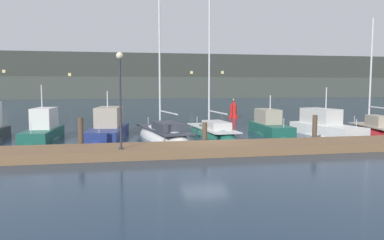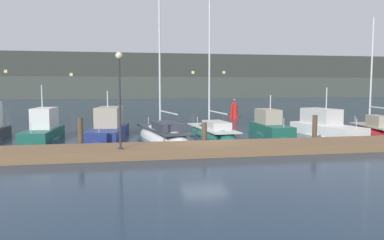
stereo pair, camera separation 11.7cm
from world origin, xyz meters
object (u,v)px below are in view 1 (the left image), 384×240
at_px(motorboat_berth_7, 325,130).
at_px(sailboat_berth_8, 372,131).
at_px(motorboat_berth_3, 108,133).
at_px(dock_lamppost, 120,86).
at_px(sailboat_berth_5, 212,134).
at_px(sailboat_berth_4, 163,137).
at_px(motorboat_berth_6, 270,131).
at_px(motorboat_berth_2, 43,134).
at_px(channel_buoy, 233,111).

distance_m(motorboat_berth_7, sailboat_berth_8, 3.68).
height_order(motorboat_berth_3, dock_lamppost, dock_lamppost).
bearing_deg(sailboat_berth_5, motorboat_berth_3, 178.41).
height_order(sailboat_berth_4, motorboat_berth_6, sailboat_berth_4).
distance_m(motorboat_berth_2, motorboat_berth_6, 15.04).
distance_m(sailboat_berth_4, motorboat_berth_6, 7.53).
relative_size(sailboat_berth_5, motorboat_berth_7, 1.62).
bearing_deg(motorboat_berth_6, sailboat_berth_8, -6.49).
xyz_separation_m(sailboat_berth_4, dock_lamppost, (-2.70, -6.40, 3.34)).
distance_m(sailboat_berth_5, sailboat_berth_8, 11.50).
xyz_separation_m(sailboat_berth_5, sailboat_berth_8, (11.42, -1.39, 0.07)).
xyz_separation_m(motorboat_berth_2, channel_buoy, (16.69, 13.80, 0.37)).
relative_size(sailboat_berth_4, sailboat_berth_5, 1.00).
bearing_deg(sailboat_berth_8, motorboat_berth_3, 175.08).
bearing_deg(motorboat_berth_2, motorboat_berth_6, -0.78).
bearing_deg(sailboat_berth_8, sailboat_berth_4, 178.14).
height_order(motorboat_berth_2, channel_buoy, motorboat_berth_2).
bearing_deg(motorboat_berth_2, motorboat_berth_7, -3.31).
height_order(motorboat_berth_6, channel_buoy, motorboat_berth_6).
height_order(motorboat_berth_3, sailboat_berth_8, sailboat_berth_8).
relative_size(motorboat_berth_6, sailboat_berth_8, 0.63).
distance_m(motorboat_berth_3, motorboat_berth_7, 14.88).
height_order(motorboat_berth_6, motorboat_berth_7, motorboat_berth_7).
relative_size(motorboat_berth_3, sailboat_berth_4, 0.64).
height_order(motorboat_berth_7, channel_buoy, motorboat_berth_7).
bearing_deg(sailboat_berth_4, dock_lamppost, -112.88).
xyz_separation_m(motorboat_berth_2, sailboat_berth_4, (7.52, -0.56, -0.30)).
relative_size(motorboat_berth_7, channel_buoy, 3.24).
bearing_deg(sailboat_berth_5, motorboat_berth_7, -10.49).
relative_size(motorboat_berth_2, dock_lamppost, 1.23).
bearing_deg(motorboat_berth_6, motorboat_berth_3, 176.13).
xyz_separation_m(sailboat_berth_8, channel_buoy, (-5.74, 14.85, 0.59)).
bearing_deg(sailboat_berth_5, sailboat_berth_4, -165.43).
distance_m(motorboat_berth_2, sailboat_berth_5, 11.03).
bearing_deg(motorboat_berth_3, channel_buoy, 46.18).
bearing_deg(dock_lamppost, motorboat_berth_6, 33.46).
height_order(sailboat_berth_5, sailboat_berth_8, sailboat_berth_5).
height_order(motorboat_berth_3, channel_buoy, motorboat_berth_3).
relative_size(sailboat_berth_4, motorboat_berth_7, 1.61).
xyz_separation_m(sailboat_berth_5, channel_buoy, (5.67, 13.45, 0.66)).
distance_m(sailboat_berth_5, motorboat_berth_7, 7.87).
relative_size(motorboat_berth_2, motorboat_berth_6, 1.00).
bearing_deg(sailboat_berth_8, sailboat_berth_5, 173.04).
relative_size(motorboat_berth_2, sailboat_berth_5, 0.52).
relative_size(motorboat_berth_3, channel_buoy, 3.34).
bearing_deg(sailboat_berth_8, motorboat_berth_2, 177.33).
bearing_deg(motorboat_berth_3, dock_lamppost, -83.54).
height_order(sailboat_berth_8, channel_buoy, sailboat_berth_8).
xyz_separation_m(motorboat_berth_7, dock_lamppost, (-13.94, -5.87, 3.08)).
height_order(sailboat_berth_5, channel_buoy, sailboat_berth_5).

